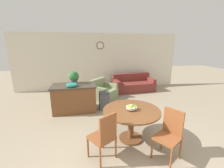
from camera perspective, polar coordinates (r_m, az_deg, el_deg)
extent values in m
plane|color=gray|center=(3.13, 8.90, -29.02)|extent=(24.00, 24.00, 0.00)
cube|color=silver|center=(7.48, -4.83, 8.46)|extent=(8.00, 0.06, 2.70)
cylinder|color=brown|center=(7.41, -4.52, 14.41)|extent=(0.36, 0.02, 0.36)
cylinder|color=white|center=(7.39, -4.50, 14.41)|extent=(0.29, 0.01, 0.29)
cylinder|color=brown|center=(3.79, 7.06, -19.69)|extent=(0.54, 0.54, 0.04)
cylinder|color=brown|center=(3.61, 7.24, -15.03)|extent=(0.13, 0.13, 0.67)
cylinder|color=brown|center=(3.45, 7.43, -9.94)|extent=(1.29, 1.29, 0.03)
cylinder|color=brown|center=(3.21, -9.15, -22.81)|extent=(0.04, 0.04, 0.42)
cylinder|color=brown|center=(3.39, -3.45, -20.30)|extent=(0.04, 0.04, 0.42)
cylinder|color=brown|center=(2.96, -4.45, -26.31)|extent=(0.04, 0.04, 0.42)
cylinder|color=brown|center=(3.16, 1.43, -23.23)|extent=(0.04, 0.04, 0.42)
cube|color=brown|center=(3.03, -3.98, -19.57)|extent=(0.58, 0.58, 0.05)
cube|color=brown|center=(2.76, -1.47, -16.48)|extent=(0.35, 0.24, 0.50)
cylinder|color=brown|center=(3.11, 21.57, -25.18)|extent=(0.04, 0.04, 0.42)
cylinder|color=brown|center=(3.24, 14.94, -22.74)|extent=(0.04, 0.04, 0.42)
cylinder|color=brown|center=(3.40, 24.57, -21.69)|extent=(0.04, 0.04, 0.42)
cylinder|color=brown|center=(3.52, 18.47, -19.69)|extent=(0.04, 0.04, 0.42)
cube|color=brown|center=(3.18, 20.28, -18.84)|extent=(0.58, 0.58, 0.05)
cube|color=brown|center=(3.19, 22.31, -13.12)|extent=(0.24, 0.35, 0.50)
cylinder|color=#B7B29E|center=(3.43, 7.45, -9.44)|extent=(0.09, 0.09, 0.03)
cylinder|color=#B7B29E|center=(3.42, 7.47, -8.87)|extent=(0.25, 0.25, 0.04)
sphere|color=#99C142|center=(3.45, 8.69, -8.54)|extent=(0.08, 0.08, 0.08)
sphere|color=#99C142|center=(3.49, 7.42, -8.21)|extent=(0.08, 0.08, 0.08)
sphere|color=#99C142|center=(3.43, 6.13, -8.59)|extent=(0.08, 0.08, 0.08)
sphere|color=#99C142|center=(3.35, 6.90, -9.22)|extent=(0.08, 0.08, 0.08)
sphere|color=#99C142|center=(3.36, 8.45, -9.15)|extent=(0.08, 0.08, 0.08)
sphere|color=#99C142|center=(3.40, 7.49, -8.19)|extent=(0.08, 0.08, 0.08)
cube|color=brown|center=(5.16, -14.04, -5.34)|extent=(1.36, 0.76, 0.85)
cube|color=#42382D|center=(5.03, -14.36, -0.55)|extent=(1.42, 0.82, 0.04)
cylinder|color=teal|center=(4.86, -15.07, -0.74)|extent=(0.12, 0.12, 0.02)
cylinder|color=teal|center=(4.85, -15.10, -0.29)|extent=(0.34, 0.34, 0.05)
cylinder|color=#4C4C51|center=(5.21, -14.20, 0.87)|extent=(0.21, 0.21, 0.12)
sphere|color=#2D6B33|center=(5.17, -14.33, 2.83)|extent=(0.33, 0.33, 0.33)
cube|color=#47474C|center=(5.17, -3.00, -6.64)|extent=(0.33, 0.26, 0.55)
cube|color=#3C3C41|center=(5.06, -3.05, -3.34)|extent=(0.32, 0.25, 0.08)
cube|color=maroon|center=(7.28, 8.28, -0.98)|extent=(1.96, 1.06, 0.42)
cube|color=maroon|center=(7.51, 7.29, 2.65)|extent=(1.91, 0.34, 0.37)
cube|color=maroon|center=(6.96, 1.72, -0.84)|extent=(0.22, 0.86, 0.59)
cube|color=maroon|center=(7.64, 14.30, 0.12)|extent=(0.22, 0.86, 0.59)
cube|color=gray|center=(6.16, -3.04, -3.84)|extent=(1.23, 1.24, 0.40)
cube|color=gray|center=(6.23, -5.52, 0.20)|extent=(0.77, 0.79, 0.41)
cube|color=gray|center=(5.83, -5.29, -4.01)|extent=(0.64, 0.62, 0.58)
cube|color=gray|center=(6.44, -1.03, -2.13)|extent=(0.64, 0.62, 0.58)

